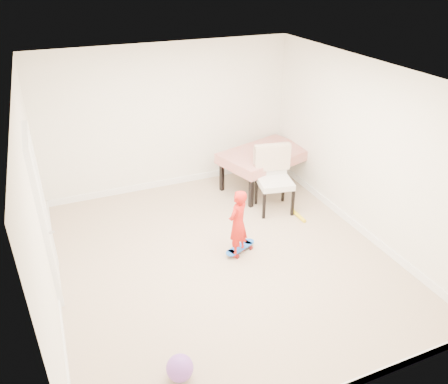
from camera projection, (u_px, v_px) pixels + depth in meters
name	position (u px, v px, depth m)	size (l,w,h in m)	color
ground	(223.00, 257.00, 6.27)	(5.00, 5.00, 0.00)	tan
ceiling	(223.00, 77.00, 5.05)	(4.50, 5.00, 0.04)	white
wall_back	(169.00, 119.00, 7.67)	(4.50, 0.04, 2.60)	white
wall_front	(336.00, 298.00, 3.64)	(4.50, 0.04, 2.60)	white
wall_left	(40.00, 210.00, 4.90)	(0.04, 5.00, 2.60)	white
wall_right	(363.00, 151.00, 6.41)	(0.04, 5.00, 2.60)	white
door	(44.00, 218.00, 5.28)	(0.10, 0.94, 2.11)	white
baseboard_back	(173.00, 181.00, 8.27)	(4.50, 0.02, 0.12)	white
baseboard_left	(59.00, 295.00, 5.49)	(0.02, 5.00, 0.12)	white
baseboard_right	(352.00, 222.00, 7.00)	(0.02, 5.00, 0.12)	white
dining_table	(264.00, 169.00, 8.03)	(1.55, 0.98, 0.72)	red
dining_chair	(275.00, 181.00, 7.21)	(0.60, 0.68, 1.10)	silver
skateboard	(240.00, 249.00, 6.38)	(0.54, 0.20, 0.08)	#1639C1
child	(238.00, 225.00, 6.09)	(0.37, 0.24, 1.01)	red
balloon	(180.00, 368.00, 4.42)	(0.28, 0.28, 0.28)	purple
foam_toy	(298.00, 215.00, 7.23)	(0.06, 0.06, 0.40)	yellow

